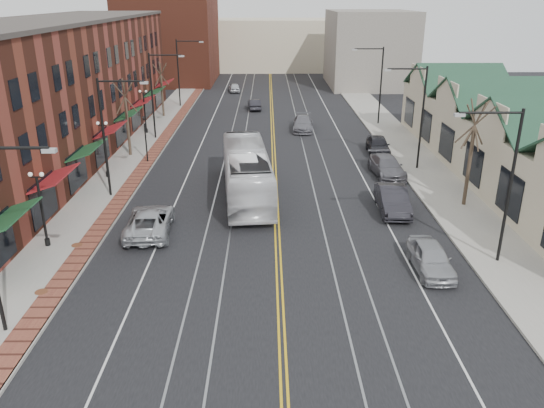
{
  "coord_description": "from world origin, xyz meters",
  "views": [
    {
      "loc": [
        -0.58,
        -18.68,
        13.1
      ],
      "look_at": [
        -0.31,
        9.45,
        2.0
      ],
      "focal_mm": 35.0,
      "sensor_mm": 36.0,
      "label": 1
    }
  ],
  "objects_px": {
    "parked_suv": "(150,221)",
    "parked_car_b": "(392,200)",
    "transit_bus": "(247,172)",
    "parked_car_c": "(387,166)",
    "parked_car_d": "(378,145)",
    "parked_car_a": "(431,258)"
  },
  "relations": [
    {
      "from": "parked_suv",
      "to": "parked_car_b",
      "type": "distance_m",
      "value": 15.33
    },
    {
      "from": "parked_car_a",
      "to": "parked_car_b",
      "type": "bearing_deg",
      "value": 90.91
    },
    {
      "from": "parked_car_b",
      "to": "parked_car_d",
      "type": "bearing_deg",
      "value": 85.21
    },
    {
      "from": "parked_car_c",
      "to": "parked_suv",
      "type": "bearing_deg",
      "value": -151.25
    },
    {
      "from": "parked_suv",
      "to": "parked_car_d",
      "type": "xyz_separation_m",
      "value": [
        16.73,
        16.66,
        0.02
      ]
    },
    {
      "from": "parked_suv",
      "to": "parked_car_a",
      "type": "relative_size",
      "value": 1.27
    },
    {
      "from": "transit_bus",
      "to": "parked_suv",
      "type": "relative_size",
      "value": 2.28
    },
    {
      "from": "parked_car_d",
      "to": "transit_bus",
      "type": "bearing_deg",
      "value": -133.6
    },
    {
      "from": "parked_car_b",
      "to": "parked_car_d",
      "type": "height_order",
      "value": "parked_car_b"
    },
    {
      "from": "transit_bus",
      "to": "parked_car_c",
      "type": "xyz_separation_m",
      "value": [
        10.7,
        4.4,
        -0.99
      ]
    },
    {
      "from": "transit_bus",
      "to": "parked_car_c",
      "type": "distance_m",
      "value": 11.61
    },
    {
      "from": "parked_suv",
      "to": "parked_car_d",
      "type": "bearing_deg",
      "value": -138.73
    },
    {
      "from": "transit_bus",
      "to": "parked_car_a",
      "type": "bearing_deg",
      "value": 126.13
    },
    {
      "from": "transit_bus",
      "to": "parked_car_d",
      "type": "xyz_separation_m",
      "value": [
        11.23,
        10.52,
        -0.95
      ]
    },
    {
      "from": "parked_car_a",
      "to": "parked_car_d",
      "type": "bearing_deg",
      "value": 85.44
    },
    {
      "from": "parked_car_a",
      "to": "parked_car_c",
      "type": "height_order",
      "value": "parked_car_c"
    },
    {
      "from": "parked_car_a",
      "to": "parked_car_c",
      "type": "distance_m",
      "value": 15.37
    },
    {
      "from": "parked_suv",
      "to": "parked_car_b",
      "type": "bearing_deg",
      "value": -171.7
    },
    {
      "from": "transit_bus",
      "to": "parked_car_b",
      "type": "bearing_deg",
      "value": 157.2
    },
    {
      "from": "parked_suv",
      "to": "parked_car_c",
      "type": "xyz_separation_m",
      "value": [
        16.2,
        10.54,
        -0.01
      ]
    },
    {
      "from": "parked_suv",
      "to": "parked_car_b",
      "type": "relative_size",
      "value": 1.1
    },
    {
      "from": "parked_car_b",
      "to": "parked_car_d",
      "type": "xyz_separation_m",
      "value": [
        1.73,
        13.5,
        -0.04
      ]
    }
  ]
}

